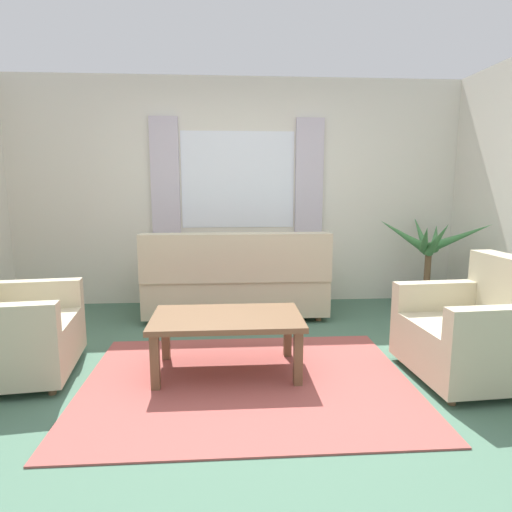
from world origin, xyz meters
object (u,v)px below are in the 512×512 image
armchair_right (478,331)px  coffee_table (227,323)px  couch (236,282)px  potted_plant (428,268)px  armchair_left (5,331)px

armchair_right → coffee_table: 1.81m
couch → potted_plant: bearing=-177.8°
couch → potted_plant: 2.14m
coffee_table → potted_plant: bearing=33.9°
coffee_table → potted_plant: size_ratio=0.94×
armchair_left → armchair_right: bearing=-100.8°
armchair_right → coffee_table: (-1.80, 0.22, 0.03)m
couch → coffee_table: size_ratio=1.73×
armchair_right → coffee_table: size_ratio=0.81×
couch → armchair_left: 2.20m
armchair_right → potted_plant: (0.44, 1.72, 0.12)m
couch → coffee_table: 1.43m
couch → armchair_right: 2.36m
couch → potted_plant: (2.14, 0.08, 0.11)m
coffee_table → couch: bearing=86.1°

